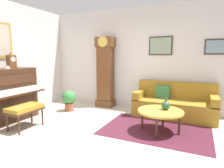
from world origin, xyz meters
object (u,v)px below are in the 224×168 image
Objects in this scene: potted_plant at (69,99)px; coffee_table at (160,112)px; couch at (174,104)px; teacup at (8,68)px; grandfather_clock at (105,74)px; piano at (3,96)px; mantel_clock at (11,61)px; piano_bench at (25,109)px; green_jug at (166,105)px.

coffee_table is at bearing -9.79° from potted_plant.
teacup is at bearing -149.83° from couch.
grandfather_clock reaches higher than teacup.
piano is 2.57× the size of potted_plant.
piano is at bearing -90.47° from mantel_clock.
teacup is (-1.35, -2.11, 0.27)m from grandfather_clock.
potted_plant is (-2.65, -0.69, 0.01)m from couch.
piano is 2.66m from grandfather_clock.
grandfather_clock is at bearing 72.86° from piano_bench.
green_jug is at bearing -7.68° from potted_plant.
mantel_clock is (-1.45, -1.93, 0.42)m from grandfather_clock.
green_jug is (3.29, 0.89, -0.71)m from teacup.
piano is at bearing -120.24° from potted_plant.
teacup is (-3.21, -0.81, 0.82)m from coffee_table.
potted_plant is (0.03, 1.41, -0.08)m from piano_bench.
green_jug is (0.08, 0.08, 0.12)m from coffee_table.
piano is 0.78m from piano_bench.
coffee_table is at bearing 14.11° from teacup.
potted_plant is (-2.61, 0.35, -0.20)m from green_jug.
potted_plant is (-2.53, 0.44, -0.09)m from coffee_table.
teacup is 0.21× the size of potted_plant.
mantel_clock is 1.58× the size of green_jug.
mantel_clock reaches higher than piano.
potted_plant is at bearing 170.21° from coffee_table.
couch is 2.16× the size of coffee_table.
grandfather_clock is at bearing 52.18° from potted_plant.
piano_bench is 1.41m from potted_plant.
teacup reaches higher than couch.
couch is at bearing 83.72° from coffee_table.
potted_plant is at bearing 172.32° from green_jug.
coffee_table is 0.17m from green_jug.
grandfather_clock reaches higher than couch.
grandfather_clock is 2.33m from green_jug.
coffee_table is at bearing -35.11° from grandfather_clock.
coffee_table is (1.85, -1.30, -0.56)m from grandfather_clock.
teacup reaches higher than potted_plant.
green_jug is (3.38, 0.71, -0.85)m from mantel_clock.
piano reaches higher than coffee_table.
piano_bench is 1.25× the size of potted_plant.
mantel_clock is at bearing -168.20° from green_jug.
mantel_clock is 0.68× the size of potted_plant.
grandfather_clock is 17.50× the size of teacup.
grandfather_clock is 8.46× the size of green_jug.
mantel_clock is (0.00, 0.27, 0.77)m from piano.
piano_bench is 0.37× the size of couch.
green_jug is (-0.04, -1.05, 0.21)m from couch.
couch is 5.00× the size of mantel_clock.
grandfather_clock is (0.70, 2.28, 0.56)m from piano_bench.
couch reaches higher than potted_plant.
green_jug is at bearing 15.14° from teacup.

